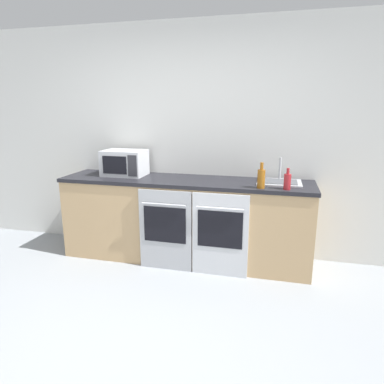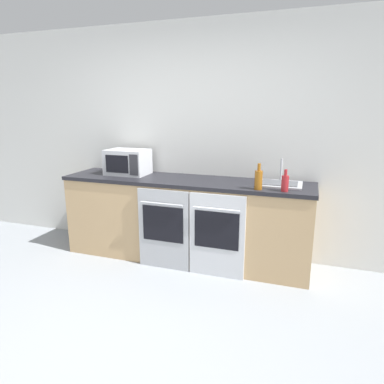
{
  "view_description": "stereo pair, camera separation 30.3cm",
  "coord_description": "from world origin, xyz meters",
  "px_view_note": "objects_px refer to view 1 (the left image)",
  "views": [
    {
      "loc": [
        0.96,
        -1.81,
        1.67
      ],
      "look_at": [
        0.08,
        1.7,
        0.78
      ],
      "focal_mm": 32.0,
      "sensor_mm": 36.0,
      "label": 1
    },
    {
      "loc": [
        1.25,
        -1.72,
        1.67
      ],
      "look_at": [
        0.08,
        1.7,
        0.78
      ],
      "focal_mm": 32.0,
      "sensor_mm": 36.0,
      "label": 2
    }
  ],
  "objects_px": {
    "microwave": "(125,163)",
    "bottle_red": "(287,181)",
    "oven_right": "(220,235)",
    "sink": "(279,182)",
    "bottle_amber": "(261,178)",
    "oven_left": "(165,230)"
  },
  "relations": [
    {
      "from": "oven_right",
      "to": "bottle_amber",
      "type": "relative_size",
      "value": 3.44
    },
    {
      "from": "oven_left",
      "to": "bottle_amber",
      "type": "distance_m",
      "value": 1.11
    },
    {
      "from": "oven_right",
      "to": "microwave",
      "type": "xyz_separation_m",
      "value": [
        -1.18,
        0.37,
        0.62
      ]
    },
    {
      "from": "oven_left",
      "to": "bottle_amber",
      "type": "bearing_deg",
      "value": 5.59
    },
    {
      "from": "oven_left",
      "to": "sink",
      "type": "bearing_deg",
      "value": 18.49
    },
    {
      "from": "microwave",
      "to": "bottle_red",
      "type": "height_order",
      "value": "microwave"
    },
    {
      "from": "oven_right",
      "to": "bottle_amber",
      "type": "height_order",
      "value": "bottle_amber"
    },
    {
      "from": "bottle_amber",
      "to": "sink",
      "type": "height_order",
      "value": "bottle_amber"
    },
    {
      "from": "microwave",
      "to": "bottle_red",
      "type": "xyz_separation_m",
      "value": [
        1.79,
        -0.28,
        -0.06
      ]
    },
    {
      "from": "sink",
      "to": "oven_right",
      "type": "bearing_deg",
      "value": -145.47
    },
    {
      "from": "oven_left",
      "to": "microwave",
      "type": "bearing_deg",
      "value": 148.13
    },
    {
      "from": "microwave",
      "to": "sink",
      "type": "distance_m",
      "value": 1.73
    },
    {
      "from": "bottle_red",
      "to": "sink",
      "type": "xyz_separation_m",
      "value": [
        -0.07,
        0.28,
        -0.07
      ]
    },
    {
      "from": "oven_right",
      "to": "bottle_red",
      "type": "xyz_separation_m",
      "value": [
        0.62,
        0.1,
        0.56
      ]
    },
    {
      "from": "microwave",
      "to": "bottle_amber",
      "type": "xyz_separation_m",
      "value": [
        1.55,
        -0.28,
        -0.05
      ]
    },
    {
      "from": "oven_left",
      "to": "oven_right",
      "type": "relative_size",
      "value": 1.0
    },
    {
      "from": "bottle_red",
      "to": "sink",
      "type": "distance_m",
      "value": 0.29
    },
    {
      "from": "oven_left",
      "to": "sink",
      "type": "height_order",
      "value": "sink"
    },
    {
      "from": "oven_right",
      "to": "sink",
      "type": "bearing_deg",
      "value": 34.53
    },
    {
      "from": "sink",
      "to": "bottle_amber",
      "type": "bearing_deg",
      "value": -121.41
    },
    {
      "from": "oven_left",
      "to": "bottle_red",
      "type": "height_order",
      "value": "bottle_red"
    },
    {
      "from": "oven_right",
      "to": "microwave",
      "type": "bearing_deg",
      "value": 162.4
    }
  ]
}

